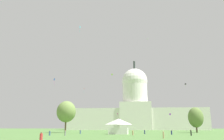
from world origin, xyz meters
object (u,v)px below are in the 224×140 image
Objects in this scene: person_grey_mid_left at (65,133)px; kite_cyan_high at (80,28)px; person_tan_mid_center at (133,133)px; kite_violet_low at (170,114)px; person_navy_aisle_center at (145,132)px; kite_black_mid at (185,84)px; kite_red_mid at (85,89)px; kite_white_high at (148,39)px; person_denim_back_left at (50,133)px; kite_blue_mid at (54,80)px; event_tent at (118,126)px; tree_east_near at (196,117)px; kite_magenta_low at (118,114)px; capitol_building at (135,110)px; person_denim_lawn_far_right at (80,132)px; person_tan_edge_east at (163,135)px; person_red_near_tree_west at (41,138)px; tree_west_far at (66,112)px; person_black_back_right at (191,133)px; person_navy_back_center at (172,132)px; kite_lime_high at (112,74)px.

person_grey_mid_left is 0.49× the size of kite_cyan_high.
kite_violet_low is at bearing -177.77° from person_tan_mid_center.
kite_black_mid is (31.30, 67.10, 30.17)m from person_navy_aisle_center.
kite_white_high reaches higher than kite_red_mid.
kite_blue_mid is (-16.80, 46.10, 26.37)m from person_denim_back_left.
person_grey_mid_left is (-14.84, -17.00, -2.08)m from event_tent.
tree_east_near is 4.12× the size of kite_red_mid.
kite_red_mid is at bearing 118.10° from kite_magenta_low.
kite_black_mid is at bearing -59.99° from capitol_building.
person_tan_mid_center is at bearing -178.05° from person_denim_lawn_far_right.
capitol_building reaches higher than kite_white_high.
kite_red_mid is at bearing -2.82° from person_navy_aisle_center.
person_red_near_tree_west is at bearing 85.04° from person_tan_edge_east.
kite_black_mid is (55.76, 87.23, 30.17)m from person_grey_mid_left.
event_tent is 11.76m from person_tan_mid_center.
person_tan_edge_east is 0.40× the size of kite_blue_mid.
person_grey_mid_left is at bearing -72.90° from tree_west_far.
person_denim_back_left is at bearing 127.27° from kite_white_high.
capitol_building reaches higher than tree_west_far.
kite_white_high reaches higher than person_navy_aisle_center.
kite_violet_low is at bearing -66.27° from person_navy_aisle_center.
person_tan_mid_center is 0.92× the size of person_black_back_right.
tree_east_near is 6.12× the size of kite_white_high.
person_denim_lawn_far_right is 0.37× the size of kite_blue_mid.
person_denim_back_left is 57.58m from kite_violet_low.
event_tent is 10.32m from person_navy_aisle_center.
person_red_near_tree_west is at bearing 171.92° from kite_magenta_low.
tree_west_far is at bearing -148.39° from kite_red_mid.
kite_white_high is (52.71, 21.09, 30.08)m from kite_blue_mid.
kite_white_high reaches higher than tree_east_near.
event_tent is 25.65m from person_denim_back_left.
kite_red_mid is (-47.26, 70.48, 27.52)m from person_navy_back_center.
kite_lime_high is (-11.87, 94.17, 41.69)m from event_tent.
event_tent is at bearing -23.28° from person_tan_edge_east.
kite_violet_low is at bearing 146.54° from person_navy_back_center.
event_tent is 4.21× the size of person_black_back_right.
capitol_building is 77.92× the size of person_grey_mid_left.
person_red_near_tree_west is (-8.90, -49.08, -2.03)m from event_tent.
tree_west_far is 48.53m from kite_violet_low.
kite_violet_low reaches higher than person_denim_back_left.
capitol_building reaches higher than person_navy_back_center.
tree_west_far reaches higher than person_denim_lawn_far_right.
person_black_back_right is (22.95, -12.47, -2.01)m from event_tent.
person_tan_edge_east is 29.18m from person_navy_back_center.
person_denim_lawn_far_right is 101.17m from kite_lime_high.
person_navy_aisle_center is at bearing -93.31° from kite_violet_low.
person_black_back_right is at bearing 151.81° from kite_blue_mid.
kite_black_mid is at bearing 137.63° from person_navy_back_center.
tree_west_far is 64.35m from person_tan_edge_east.
person_tan_mid_center is (-1.22, -139.98, -17.31)m from capitol_building.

